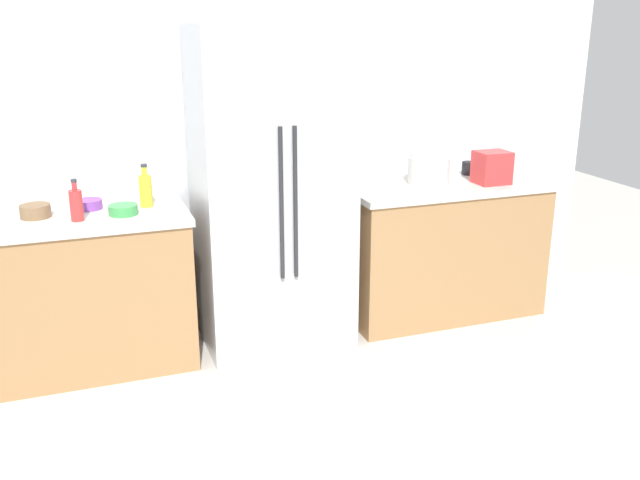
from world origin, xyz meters
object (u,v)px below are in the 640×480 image
refrigerator (271,190)px  bowl_a (89,204)px  cup_b (469,168)px  bowl_b (35,211)px  bottle_a (146,190)px  bottle_b (76,204)px  toaster (492,167)px  bowl_c (123,210)px  rice_cooker (429,163)px

refrigerator → bowl_a: 1.03m
cup_b → bowl_b: 2.75m
bottle_a → bottle_b: 0.41m
refrigerator → bowl_b: refrigerator is taller
toaster → cup_b: 0.29m
bottle_a → bowl_a: bearing=169.9°
cup_b → toaster: bearing=-90.9°
bowl_b → bowl_c: (0.45, -0.10, -0.01)m
rice_cooker → bowl_c: (-1.91, -0.10, -0.11)m
refrigerator → toaster: bearing=-3.7°
toaster → bowl_b: 2.74m
cup_b → bowl_a: cup_b is taller
toaster → bottle_b: bottle_b is taller
bottle_a → bowl_a: size_ratio=1.72×
rice_cooker → bottle_b: (-2.15, -0.14, -0.04)m
toaster → rice_cooker: 0.40m
rice_cooker → bottle_a: bearing=179.1°
refrigerator → bowl_b: size_ratio=11.88×
bowl_a → bowl_c: (0.17, -0.18, 0.00)m
cup_b → bowl_a: bearing=-178.5°
refrigerator → rice_cooker: size_ratio=6.46×
rice_cooker → cup_b: size_ratio=3.19×
toaster → bowl_b: (-2.74, 0.14, -0.07)m
bottle_b → bowl_a: 0.24m
bottle_b → bowl_b: bottle_b is taller
bowl_a → bowl_b: bearing=-163.5°
bottle_a → bowl_c: (-0.14, -0.13, -0.07)m
refrigerator → bottle_b: size_ratio=8.46×
rice_cooker → bowl_b: size_ratio=1.84×
bottle_a → bowl_c: size_ratio=1.56×
bottle_b → bowl_b: 0.26m
refrigerator → rice_cooker: refrigerator is taller
toaster → bottle_b: 2.53m
bowl_c → toaster: bearing=-0.8°
rice_cooker → bottle_b: 2.15m
bowl_a → toaster: bearing=-5.1°
toaster → cup_b: size_ratio=2.28×
refrigerator → bottle_b: (-1.09, -0.10, 0.04)m
bottle_a → bowl_b: 0.59m
bowl_b → bowl_c: size_ratio=1.02×
cup_b → bowl_c: size_ratio=0.59×
rice_cooker → bottle_a: (-1.77, 0.03, -0.03)m
rice_cooker → bottle_b: size_ratio=1.31×
bottle_a → bowl_b: bottle_a is taller
bottle_b → rice_cooker: bearing=3.8°
bowl_b → bowl_a: bearing=16.5°
bottle_b → bowl_a: bottle_b is taller
refrigerator → bottle_a: bearing=174.5°
toaster → cup_b: (0.00, 0.28, -0.06)m
refrigerator → rice_cooker: bearing=2.3°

